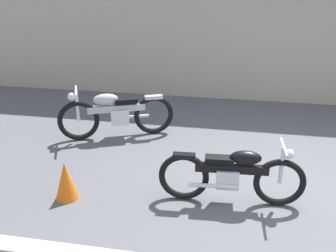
{
  "coord_description": "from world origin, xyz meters",
  "views": [
    {
      "loc": [
        -0.74,
        -5.15,
        2.98
      ],
      "look_at": [
        -1.86,
        0.76,
        0.55
      ],
      "focal_mm": 41.8,
      "sensor_mm": 36.0,
      "label": 1
    }
  ],
  "objects": [
    {
      "name": "traffic_cone",
      "position": [
        -2.99,
        -0.8,
        0.28
      ],
      "size": [
        0.32,
        0.32,
        0.55
      ],
      "primitive_type": "cone",
      "color": "orange",
      "rests_on": "ground_plane"
    },
    {
      "name": "motorcycle_silver",
      "position": [
        -2.97,
        1.4,
        0.47
      ],
      "size": [
        2.03,
        1.04,
        0.97
      ],
      "rotation": [
        0.0,
        0.0,
        3.55
      ],
      "color": "black",
      "rests_on": "ground_plane"
    },
    {
      "name": "ground_plane",
      "position": [
        0.0,
        0.0,
        0.0
      ],
      "size": [
        40.0,
        40.0,
        0.0
      ],
      "primitive_type": "plane",
      "color": "#56565B"
    },
    {
      "name": "motorcycle_black",
      "position": [
        -0.75,
        -0.48,
        0.42
      ],
      "size": [
        1.97,
        0.55,
        0.88
      ],
      "rotation": [
        0.0,
        0.0,
        0.06
      ],
      "color": "black",
      "rests_on": "ground_plane"
    },
    {
      "name": "building_wall",
      "position": [
        0.0,
        4.28,
        1.69
      ],
      "size": [
        18.0,
        0.3,
        3.38
      ],
      "primitive_type": "cube",
      "color": "#B2A893",
      "rests_on": "ground_plane"
    }
  ]
}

